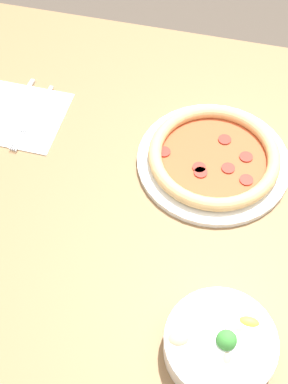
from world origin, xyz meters
TOP-DOWN VIEW (x-y plane):
  - ground_plane at (0.00, 0.00)m, footprint 8.00×8.00m
  - dining_table at (0.00, 0.00)m, footprint 1.40×1.01m
  - pizza at (0.02, -0.12)m, footprint 0.30×0.30m
  - bowl at (-0.05, 0.25)m, footprint 0.17×0.17m
  - napkin at (0.44, -0.15)m, footprint 0.18×0.18m
  - fork at (0.41, -0.15)m, footprint 0.03×0.19m
  - knife at (0.46, -0.16)m, footprint 0.03×0.21m

SIDE VIEW (x-z plane):
  - ground_plane at x=0.00m, z-range 0.00..0.00m
  - dining_table at x=0.00m, z-range 0.29..1.05m
  - napkin at x=0.44m, z-range 0.76..0.76m
  - knife at x=0.46m, z-range 0.76..0.77m
  - fork at x=0.41m, z-range 0.76..0.77m
  - pizza at x=0.02m, z-range 0.76..0.80m
  - bowl at x=-0.05m, z-range 0.75..0.82m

